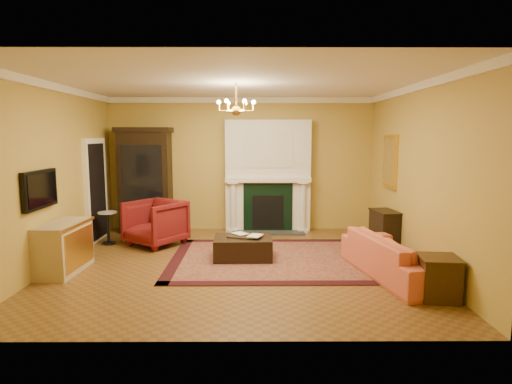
{
  "coord_description": "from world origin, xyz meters",
  "views": [
    {
      "loc": [
        0.28,
        -7.01,
        2.16
      ],
      "look_at": [
        0.32,
        0.3,
        1.19
      ],
      "focal_mm": 30.0,
      "sensor_mm": 36.0,
      "label": 1
    }
  ],
  "objects_px": {
    "china_cabinet": "(146,182)",
    "pedestal_table": "(108,225)",
    "console_table": "(385,231)",
    "wingback_armchair": "(155,221)",
    "commode": "(64,248)",
    "coral_sofa": "(395,250)",
    "end_table": "(438,279)",
    "leather_ottoman": "(243,248)"
  },
  "relations": [
    {
      "from": "china_cabinet",
      "to": "pedestal_table",
      "type": "distance_m",
      "value": 1.44
    },
    {
      "from": "console_table",
      "to": "china_cabinet",
      "type": "bearing_deg",
      "value": 154.62
    },
    {
      "from": "wingback_armchair",
      "to": "commode",
      "type": "relative_size",
      "value": 0.92
    },
    {
      "from": "wingback_armchair",
      "to": "commode",
      "type": "distance_m",
      "value": 2.0
    },
    {
      "from": "wingback_armchair",
      "to": "china_cabinet",
      "type": "bearing_deg",
      "value": 147.43
    },
    {
      "from": "wingback_armchair",
      "to": "commode",
      "type": "xyz_separation_m",
      "value": [
        -1.07,
        -1.69,
        -0.1
      ]
    },
    {
      "from": "china_cabinet",
      "to": "pedestal_table",
      "type": "relative_size",
      "value": 3.41
    },
    {
      "from": "coral_sofa",
      "to": "end_table",
      "type": "relative_size",
      "value": 3.96
    },
    {
      "from": "end_table",
      "to": "console_table",
      "type": "distance_m",
      "value": 2.54
    },
    {
      "from": "pedestal_table",
      "to": "leather_ottoman",
      "type": "xyz_separation_m",
      "value": [
        2.72,
        -1.04,
        -0.18
      ]
    },
    {
      "from": "commode",
      "to": "console_table",
      "type": "distance_m",
      "value": 5.68
    },
    {
      "from": "wingback_armchair",
      "to": "pedestal_table",
      "type": "relative_size",
      "value": 1.51
    },
    {
      "from": "console_table",
      "to": "coral_sofa",
      "type": "bearing_deg",
      "value": -109.55
    },
    {
      "from": "pedestal_table",
      "to": "commode",
      "type": "distance_m",
      "value": 1.76
    },
    {
      "from": "commode",
      "to": "leather_ottoman",
      "type": "relative_size",
      "value": 1.06
    },
    {
      "from": "console_table",
      "to": "end_table",
      "type": "bearing_deg",
      "value": -99.39
    },
    {
      "from": "coral_sofa",
      "to": "console_table",
      "type": "height_order",
      "value": "coral_sofa"
    },
    {
      "from": "pedestal_table",
      "to": "coral_sofa",
      "type": "bearing_deg",
      "value": -21.63
    },
    {
      "from": "china_cabinet",
      "to": "wingback_armchair",
      "type": "relative_size",
      "value": 2.27
    },
    {
      "from": "wingback_armchair",
      "to": "console_table",
      "type": "xyz_separation_m",
      "value": [
        4.44,
        -0.32,
        -0.13
      ]
    },
    {
      "from": "wingback_armchair",
      "to": "leather_ottoman",
      "type": "relative_size",
      "value": 0.98
    },
    {
      "from": "pedestal_table",
      "to": "coral_sofa",
      "type": "distance_m",
      "value": 5.46
    },
    {
      "from": "end_table",
      "to": "leather_ottoman",
      "type": "bearing_deg",
      "value": 144.32
    },
    {
      "from": "pedestal_table",
      "to": "end_table",
      "type": "bearing_deg",
      "value": -28.74
    },
    {
      "from": "commode",
      "to": "leather_ottoman",
      "type": "bearing_deg",
      "value": 16.82
    },
    {
      "from": "pedestal_table",
      "to": "leather_ottoman",
      "type": "bearing_deg",
      "value": -21.03
    },
    {
      "from": "wingback_armchair",
      "to": "end_table",
      "type": "distance_m",
      "value": 5.24
    },
    {
      "from": "china_cabinet",
      "to": "leather_ottoman",
      "type": "bearing_deg",
      "value": -43.36
    },
    {
      "from": "coral_sofa",
      "to": "leather_ottoman",
      "type": "relative_size",
      "value": 2.18
    },
    {
      "from": "pedestal_table",
      "to": "end_table",
      "type": "distance_m",
      "value": 6.1
    },
    {
      "from": "coral_sofa",
      "to": "china_cabinet",
      "type": "bearing_deg",
      "value": 44.35
    },
    {
      "from": "commode",
      "to": "leather_ottoman",
      "type": "distance_m",
      "value": 2.92
    },
    {
      "from": "wingback_armchair",
      "to": "console_table",
      "type": "distance_m",
      "value": 4.45
    },
    {
      "from": "commode",
      "to": "wingback_armchair",
      "type": "bearing_deg",
      "value": 60.31
    },
    {
      "from": "pedestal_table",
      "to": "wingback_armchair",
      "type": "bearing_deg",
      "value": -4.13
    },
    {
      "from": "china_cabinet",
      "to": "console_table",
      "type": "distance_m",
      "value": 5.21
    },
    {
      "from": "pedestal_table",
      "to": "console_table",
      "type": "bearing_deg",
      "value": -4.16
    },
    {
      "from": "china_cabinet",
      "to": "end_table",
      "type": "xyz_separation_m",
      "value": [
        4.86,
        -4.07,
        -0.84
      ]
    },
    {
      "from": "wingback_armchair",
      "to": "console_table",
      "type": "bearing_deg",
      "value": 31.78
    },
    {
      "from": "pedestal_table",
      "to": "commode",
      "type": "bearing_deg",
      "value": -93.41
    },
    {
      "from": "china_cabinet",
      "to": "pedestal_table",
      "type": "bearing_deg",
      "value": -111.99
    },
    {
      "from": "china_cabinet",
      "to": "leather_ottoman",
      "type": "height_order",
      "value": "china_cabinet"
    }
  ]
}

